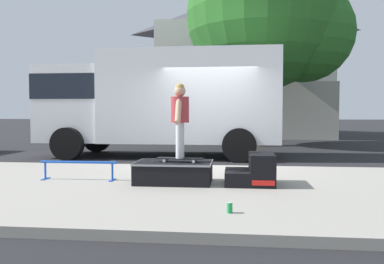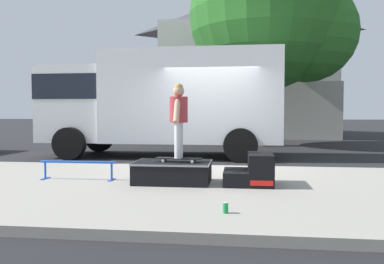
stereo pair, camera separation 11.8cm
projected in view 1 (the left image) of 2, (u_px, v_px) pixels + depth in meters
name	position (u px, v px, depth m)	size (l,w,h in m)	color
ground_plane	(207.00, 167.00, 9.35)	(140.00, 140.00, 0.00)	black
sidewalk_slab	(194.00, 189.00, 6.37)	(50.00, 5.00, 0.12)	gray
skate_box	(174.00, 171.00, 6.61)	(1.28, 0.84, 0.36)	black
kicker_ramp	(254.00, 171.00, 6.46)	(0.80, 0.80, 0.51)	black
grind_rail	(78.00, 166.00, 6.89)	(1.39, 0.28, 0.33)	blue
skateboard	(180.00, 159.00, 6.56)	(0.79, 0.27, 0.07)	black
skater_kid	(180.00, 114.00, 6.53)	(0.30, 0.64, 1.24)	silver
soda_can	(230.00, 208.00, 4.61)	(0.07, 0.07, 0.13)	#198C3F
box_truck	(158.00, 99.00, 11.62)	(6.91, 2.63, 3.05)	white
street_tree_main	(271.00, 19.00, 15.16)	(6.42, 5.84, 8.02)	brown
house_behind	(242.00, 63.00, 23.03)	(9.54, 8.22, 8.40)	silver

